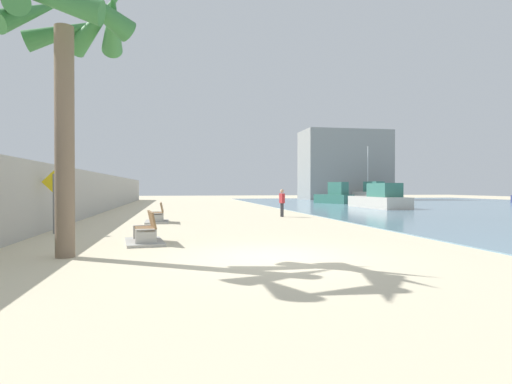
% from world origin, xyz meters
% --- Properties ---
extents(ground_plane, '(120.00, 120.00, 0.00)m').
position_xyz_m(ground_plane, '(0.00, 18.00, 0.00)').
color(ground_plane, beige).
extents(seawall, '(0.80, 64.00, 2.65)m').
position_xyz_m(seawall, '(-7.50, 18.00, 1.33)').
color(seawall, '#ADAAA3').
rests_on(seawall, ground).
extents(palm_tree, '(3.60, 3.57, 7.05)m').
position_xyz_m(palm_tree, '(-4.86, 0.90, 5.39)').
color(palm_tree, '#7A6651').
rests_on(palm_tree, ground).
extents(bench_near, '(1.37, 2.23, 0.98)m').
position_xyz_m(bench_near, '(-3.17, 3.27, 0.23)').
color(bench_near, '#ADAAA3').
rests_on(bench_near, ground).
extents(bench_far, '(1.13, 2.11, 0.98)m').
position_xyz_m(bench_far, '(-3.10, 11.04, 0.23)').
color(bench_far, '#ADAAA3').
rests_on(bench_far, ground).
extents(person_walking, '(0.28, 0.50, 1.61)m').
position_xyz_m(person_walking, '(3.84, 13.73, 0.93)').
color(person_walking, '#333338').
rests_on(person_walking, ground).
extents(boat_distant, '(2.25, 7.34, 2.01)m').
position_xyz_m(boat_distant, '(14.08, 21.83, 0.77)').
color(boat_distant, beige).
rests_on(boat_distant, water_bay).
extents(boat_outer, '(2.59, 6.73, 6.96)m').
position_xyz_m(boat_outer, '(22.16, 40.13, 0.93)').
color(boat_outer, beige).
rests_on(boat_outer, water_bay).
extents(boat_nearest, '(3.17, 4.68, 2.22)m').
position_xyz_m(boat_nearest, '(14.10, 31.69, 0.84)').
color(boat_nearest, '#337060').
rests_on(boat_nearest, water_bay).
extents(pedestrian_sign, '(0.85, 0.08, 2.34)m').
position_xyz_m(pedestrian_sign, '(-6.65, 6.56, 1.46)').
color(pedestrian_sign, slate).
rests_on(pedestrian_sign, ground).
extents(harbor_building, '(12.00, 6.00, 9.59)m').
position_xyz_m(harbor_building, '(21.15, 46.00, 4.80)').
color(harbor_building, gray).
rests_on(harbor_building, ground).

